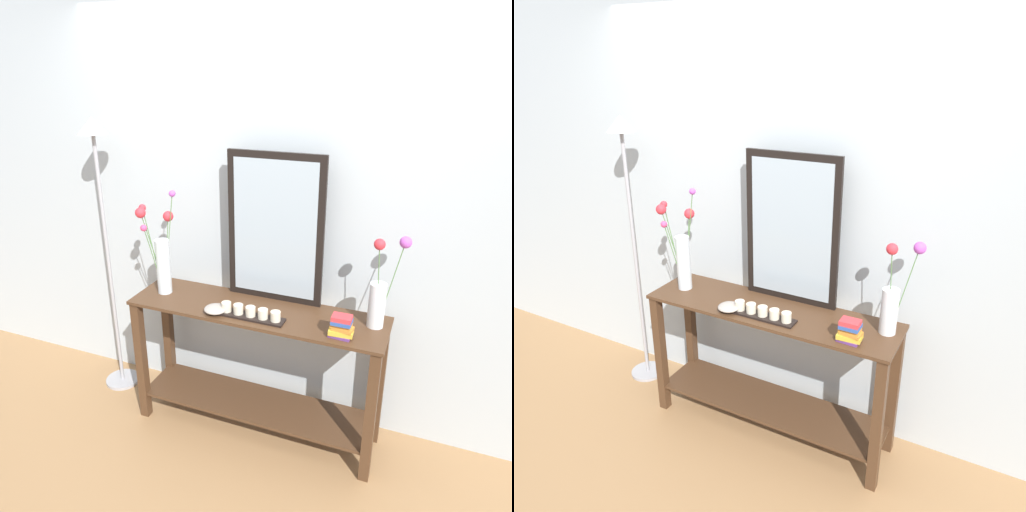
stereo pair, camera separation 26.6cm
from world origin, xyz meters
The scene contains 10 objects.
ground_plane centered at (0.00, 0.00, -0.01)m, with size 7.00×6.00×0.02m, color #997047.
wall_back centered at (0.00, 0.32, 1.35)m, with size 6.40×0.08×2.70m, color #B2BCC1.
console_table centered at (0.00, 0.00, 0.50)m, with size 1.51×0.40×0.85m.
mirror_leaning centered at (0.05, 0.17, 1.29)m, with size 0.57×0.03×0.88m.
tall_vase_left centered at (-0.62, 0.00, 1.09)m, with size 0.20×0.21×0.64m.
vase_right centered at (0.68, 0.07, 1.04)m, with size 0.18×0.14×0.51m.
candle_tray centered at (0.01, -0.10, 0.87)m, with size 0.39×0.09×0.07m.
decorative_bowl centered at (-0.20, -0.13, 0.87)m, with size 0.13×0.13×0.04m.
book_stack centered at (0.52, -0.12, 0.91)m, with size 0.13×0.09×0.12m.
floor_lamp centered at (-1.08, 0.08, 1.26)m, with size 0.24×0.24×1.88m.
Camera 1 is at (0.92, -2.30, 2.16)m, focal length 33.86 mm.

